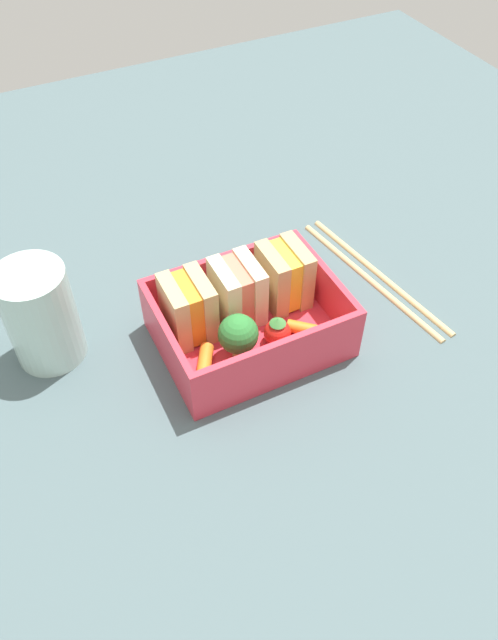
# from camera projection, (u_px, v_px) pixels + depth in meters

# --- Properties ---
(ground_plane) EXTENTS (1.20, 1.20, 0.02)m
(ground_plane) POSITION_uv_depth(u_px,v_px,m) (249.00, 346.00, 0.60)
(ground_plane) COLOR #475B5E
(bento_tray) EXTENTS (0.17, 0.13, 0.01)m
(bento_tray) POSITION_uv_depth(u_px,v_px,m) (249.00, 335.00, 0.59)
(bento_tray) COLOR #DB3343
(bento_tray) RESTS_ON ground_plane
(bento_rim) EXTENTS (0.17, 0.13, 0.05)m
(bento_rim) POSITION_uv_depth(u_px,v_px,m) (249.00, 314.00, 0.57)
(bento_rim) COLOR #DB3343
(bento_rim) RESTS_ON bento_tray
(sandwich_left) EXTENTS (0.04, 0.05, 0.06)m
(sandwich_left) POSITION_uv_depth(u_px,v_px,m) (188.00, 308.00, 0.56)
(sandwich_left) COLOR tan
(sandwich_left) RESTS_ON bento_tray
(sandwich_center_left) EXTENTS (0.04, 0.05, 0.06)m
(sandwich_center_left) POSITION_uv_depth(u_px,v_px,m) (237.00, 291.00, 0.58)
(sandwich_center_left) COLOR beige
(sandwich_center_left) RESTS_ON bento_tray
(sandwich_center) EXTENTS (0.04, 0.05, 0.06)m
(sandwich_center) POSITION_uv_depth(u_px,v_px,m) (284.00, 276.00, 0.59)
(sandwich_center) COLOR tan
(sandwich_center) RESTS_ON bento_tray
(carrot_stick_left) EXTENTS (0.03, 0.04, 0.01)m
(carrot_stick_left) POSITION_uv_depth(u_px,v_px,m) (204.00, 365.00, 0.55)
(carrot_stick_left) COLOR orange
(carrot_stick_left) RESTS_ON bento_tray
(broccoli_floret) EXTENTS (0.04, 0.04, 0.05)m
(broccoli_floret) POSITION_uv_depth(u_px,v_px,m) (238.00, 335.00, 0.54)
(broccoli_floret) COLOR #8CCC6E
(broccoli_floret) RESTS_ON bento_tray
(strawberry_far_left) EXTENTS (0.03, 0.03, 0.03)m
(strawberry_far_left) POSITION_uv_depth(u_px,v_px,m) (277.00, 332.00, 0.57)
(strawberry_far_left) COLOR red
(strawberry_far_left) RESTS_ON bento_tray
(carrot_stick_far_left) EXTENTS (0.05, 0.04, 0.01)m
(carrot_stick_far_left) POSITION_uv_depth(u_px,v_px,m) (313.00, 331.00, 0.58)
(carrot_stick_far_left) COLOR orange
(carrot_stick_far_left) RESTS_ON bento_tray
(chopstick_pair) EXTENTS (0.05, 0.21, 0.01)m
(chopstick_pair) POSITION_uv_depth(u_px,v_px,m) (375.00, 275.00, 0.65)
(chopstick_pair) COLOR tan
(chopstick_pair) RESTS_ON ground_plane
(drinking_glass) EXTENTS (0.06, 0.06, 0.10)m
(drinking_glass) POSITION_uv_depth(u_px,v_px,m) (41.00, 315.00, 0.55)
(drinking_glass) COLOR silver
(drinking_glass) RESTS_ON ground_plane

